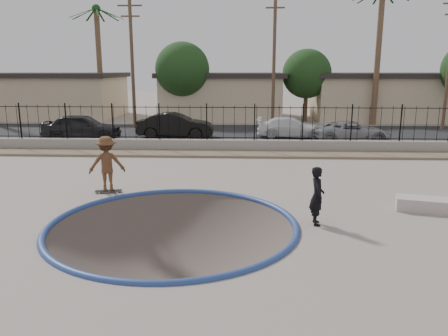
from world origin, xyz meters
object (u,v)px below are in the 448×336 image
object	(u,v)px
skater	(107,166)
videographer	(317,196)
skateboard	(108,191)
car_c	(291,127)
car_a	(82,127)
car_b	(175,125)
concrete_ledge	(424,204)
car_d	(352,132)

from	to	relation	value
skater	videographer	bearing A→B (deg)	139.87
skateboard	car_c	distance (m)	14.98
car_a	car_b	bearing A→B (deg)	-83.40
car_a	skateboard	bearing A→B (deg)	-160.24
car_a	car_c	xyz separation A→B (m)	(12.74, 1.60, -0.17)
car_b	skater	bearing A→B (deg)	177.50
skater	concrete_ledge	size ratio (longest dim) A/B	1.19
car_a	car_d	size ratio (longest dim) A/B	1.06
skater	car_c	world-z (taller)	skater
videographer	car_d	distance (m)	14.76
car_a	car_b	world-z (taller)	car_a
videographer	car_c	distance (m)	15.73
skater	skateboard	xyz separation A→B (m)	(0.00, -0.00, -0.89)
skateboard	concrete_ledge	distance (m)	10.41
videographer	car_b	distance (m)	16.44
skater	car_a	world-z (taller)	skater
videographer	car_d	world-z (taller)	videographer
concrete_ledge	car_b	distance (m)	16.97
skater	videographer	xyz separation A→B (m)	(6.80, -2.88, -0.13)
skateboard	car_d	world-z (taller)	car_d
concrete_ledge	skateboard	bearing A→B (deg)	171.58
car_b	car_d	xyz separation A→B (m)	(10.66, -1.07, -0.16)
skater	car_a	size ratio (longest dim) A/B	0.41
skater	car_d	xyz separation A→B (m)	(11.15, 11.23, -0.31)
car_c	car_b	bearing A→B (deg)	97.47
videographer	car_b	world-z (taller)	videographer
videographer	concrete_ledge	size ratio (longest dim) A/B	1.03
videographer	car_a	bearing A→B (deg)	38.86
car_a	car_d	world-z (taller)	car_a
skater	concrete_ledge	bearing A→B (deg)	154.38
skater	car_d	bearing A→B (deg)	-151.99
car_a	car_d	xyz separation A→B (m)	(16.18, 0.00, -0.18)
concrete_ledge	car_b	xyz separation A→B (m)	(-9.82, 13.83, 0.61)
skateboard	car_c	bearing A→B (deg)	47.67
skater	car_b	xyz separation A→B (m)	(0.48, 12.30, -0.15)
skateboard	car_c	world-z (taller)	car_c
car_b	car_c	bearing A→B (deg)	-86.06
concrete_ledge	car_d	world-z (taller)	car_d
car_c	car_d	bearing A→B (deg)	-111.64
skateboard	car_a	world-z (taller)	car_a
videographer	car_c	bearing A→B (deg)	-4.43
car_a	car_d	distance (m)	16.18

